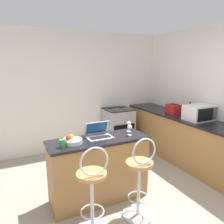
# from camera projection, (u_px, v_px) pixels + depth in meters

# --- Properties ---
(ground_plane) EXTENTS (20.00, 20.00, 0.00)m
(ground_plane) POSITION_uv_depth(u_px,v_px,m) (137.00, 217.00, 2.77)
(ground_plane) COLOR gray
(wall_back) EXTENTS (12.00, 0.06, 2.60)m
(wall_back) POSITION_uv_depth(u_px,v_px,m) (74.00, 92.00, 4.80)
(wall_back) COLOR silver
(wall_back) RESTS_ON ground_plane
(breakfast_bar) EXTENTS (1.38, 0.50, 0.90)m
(breakfast_bar) POSITION_uv_depth(u_px,v_px,m) (99.00, 169.00, 3.06)
(breakfast_bar) COLOR #9E703D
(breakfast_bar) RESTS_ON ground_plane
(counter_right) EXTENTS (0.66, 3.12, 0.90)m
(counter_right) POSITION_uv_depth(u_px,v_px,m) (183.00, 138.00, 4.34)
(counter_right) COLOR #9E703D
(counter_right) RESTS_ON ground_plane
(bar_stool_near) EXTENTS (0.40, 0.40, 1.07)m
(bar_stool_near) POSITION_uv_depth(u_px,v_px,m) (92.00, 192.00, 2.42)
(bar_stool_near) COLOR silver
(bar_stool_near) RESTS_ON ground_plane
(bar_stool_far) EXTENTS (0.40, 0.40, 1.07)m
(bar_stool_far) POSITION_uv_depth(u_px,v_px,m) (140.00, 179.00, 2.69)
(bar_stool_far) COLOR silver
(bar_stool_far) RESTS_ON ground_plane
(laptop) EXTENTS (0.35, 0.27, 0.21)m
(laptop) POSITION_uv_depth(u_px,v_px,m) (98.00, 133.00, 3.04)
(laptop) COLOR silver
(laptop) RESTS_ON breakfast_bar
(microwave) EXTENTS (0.51, 0.36, 0.28)m
(microwave) POSITION_uv_depth(u_px,v_px,m) (199.00, 113.00, 3.94)
(microwave) COLOR silver
(microwave) RESTS_ON counter_right
(toaster) EXTENTS (0.23, 0.27, 0.19)m
(toaster) POSITION_uv_depth(u_px,v_px,m) (173.00, 109.00, 4.48)
(toaster) COLOR red
(toaster) RESTS_ON counter_right
(stove_range) EXTENTS (0.60, 0.61, 0.91)m
(stove_range) POSITION_uv_depth(u_px,v_px,m) (118.00, 128.00, 5.06)
(stove_range) COLOR #9EA3A8
(stove_range) RESTS_ON ground_plane
(mug_green) EXTENTS (0.09, 0.07, 0.10)m
(mug_green) POSITION_uv_depth(u_px,v_px,m) (62.00, 143.00, 2.65)
(mug_green) COLOR #338447
(mug_green) RESTS_ON breakfast_bar
(wine_glass_tall) EXTENTS (0.07, 0.07, 0.16)m
(wine_glass_tall) POSITION_uv_depth(u_px,v_px,m) (129.00, 124.00, 3.26)
(wine_glass_tall) COLOR silver
(wine_glass_tall) RESTS_ON breakfast_bar
(fruit_bowl) EXTENTS (0.26, 0.26, 0.11)m
(fruit_bowl) POSITION_uv_depth(u_px,v_px,m) (72.00, 141.00, 2.79)
(fruit_bowl) COLOR silver
(fruit_bowl) RESTS_ON breakfast_bar
(pepper_mill) EXTENTS (0.05, 0.05, 0.26)m
(pepper_mill) POSITION_uv_depth(u_px,v_px,m) (190.00, 108.00, 4.42)
(pepper_mill) COLOR #4C2D19
(pepper_mill) RESTS_ON counter_right
(wine_glass_short) EXTENTS (0.07, 0.07, 0.15)m
(wine_glass_short) POSITION_uv_depth(u_px,v_px,m) (130.00, 128.00, 3.09)
(wine_glass_short) COLOR silver
(wine_glass_short) RESTS_ON breakfast_bar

